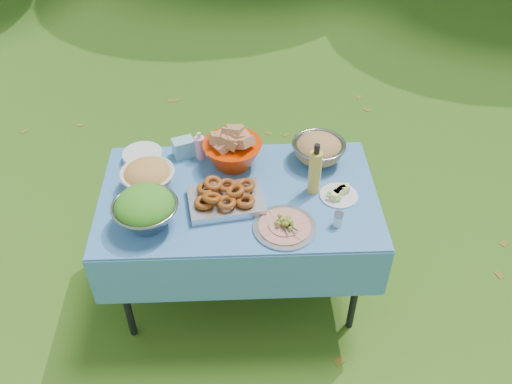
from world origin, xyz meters
TOP-DOWN VIEW (x-y plane):
  - ground at (0.00, 0.00)m, footprint 80.00×80.00m
  - picnic_table at (0.00, 0.00)m, footprint 1.46×0.86m
  - salad_bowl at (-0.45, -0.21)m, footprint 0.40×0.40m
  - pasta_bowl_white at (-0.48, 0.08)m, footprint 0.30×0.30m
  - plate_stack at (-0.53, 0.31)m, footprint 0.27×0.27m
  - wipes_box at (-0.30, 0.35)m, footprint 0.14×0.12m
  - sanitizer_bottle at (-0.21, 0.32)m, footprint 0.08×0.08m
  - bread_bowl at (-0.03, 0.26)m, footprint 0.37×0.37m
  - pasta_bowl_steel at (0.45, 0.27)m, footprint 0.38×0.38m
  - fried_tray at (-0.07, -0.08)m, footprint 0.41×0.32m
  - charcuterie_platter at (0.22, -0.26)m, footprint 0.39×0.39m
  - oil_bottle at (0.40, 0.01)m, footprint 0.07×0.07m
  - cheese_plate at (0.53, -0.04)m, footprint 0.25×0.25m
  - shaker at (0.49, -0.25)m, footprint 0.05×0.05m

SIDE VIEW (x-z plane):
  - ground at x=0.00m, z-range 0.00..0.00m
  - picnic_table at x=0.00m, z-range 0.00..0.76m
  - plate_stack at x=-0.53m, z-range 0.76..0.82m
  - cheese_plate at x=0.53m, z-range 0.76..0.82m
  - charcuterie_platter at x=0.22m, z-range 0.76..0.83m
  - shaker at x=0.49m, z-range 0.76..0.84m
  - fried_tray at x=-0.07m, z-range 0.76..0.85m
  - wipes_box at x=-0.30m, z-range 0.76..0.87m
  - pasta_bowl_steel at x=0.45m, z-range 0.76..0.92m
  - pasta_bowl_white at x=-0.48m, z-range 0.76..0.92m
  - sanitizer_bottle at x=-0.21m, z-range 0.76..0.93m
  - salad_bowl at x=-0.45m, z-range 0.76..0.97m
  - bread_bowl at x=-0.03m, z-range 0.76..0.98m
  - oil_bottle at x=0.40m, z-range 0.76..1.06m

